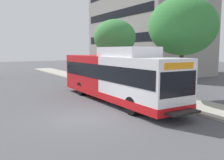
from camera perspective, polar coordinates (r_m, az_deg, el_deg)
name	(u,v)px	position (r m, az deg, el deg)	size (l,w,h in m)	color
ground_plane	(42,94)	(20.08, -16.07, -3.22)	(120.00, 120.00, 0.00)	#4C4C51
sidewalk_curb	(129,90)	(21.17, 4.04, -2.25)	(3.00, 56.00, 0.14)	#A8A399
transit_bus	(116,76)	(16.50, 0.85, 0.87)	(2.58, 12.25, 3.65)	white
street_tree_near_stop	(183,26)	(17.60, 16.12, 11.91)	(4.63, 4.63, 6.89)	#4C3823
street_tree_mid_block	(115,37)	(25.22, 0.65, 9.88)	(4.25, 4.25, 6.42)	#4C3823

